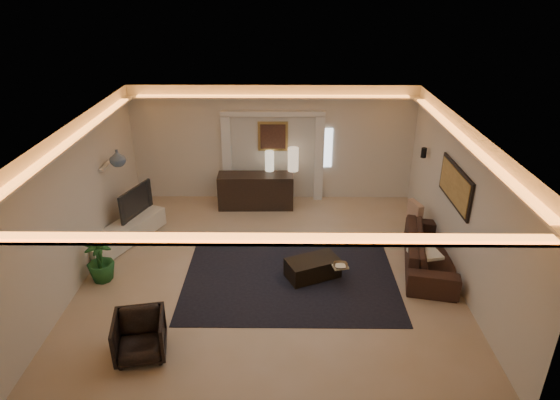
{
  "coord_description": "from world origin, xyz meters",
  "views": [
    {
      "loc": [
        0.28,
        -7.96,
        5.22
      ],
      "look_at": [
        0.2,
        0.6,
        1.25
      ],
      "focal_mm": 30.92,
      "sensor_mm": 36.0,
      "label": 1
    }
  ],
  "objects_px": {
    "armchair": "(140,336)",
    "coffee_table": "(313,268)",
    "console": "(256,192)",
    "sofa": "(430,251)"
  },
  "relations": [
    {
      "from": "coffee_table",
      "to": "sofa",
      "type": "bearing_deg",
      "value": -14.38
    },
    {
      "from": "console",
      "to": "armchair",
      "type": "height_order",
      "value": "console"
    },
    {
      "from": "coffee_table",
      "to": "armchair",
      "type": "relative_size",
      "value": 1.29
    },
    {
      "from": "sofa",
      "to": "armchair",
      "type": "distance_m",
      "value": 5.61
    },
    {
      "from": "sofa",
      "to": "armchair",
      "type": "xyz_separation_m",
      "value": [
        -5.02,
        -2.51,
        0.0
      ]
    },
    {
      "from": "console",
      "to": "sofa",
      "type": "distance_m",
      "value": 4.48
    },
    {
      "from": "armchair",
      "to": "coffee_table",
      "type": "bearing_deg",
      "value": 27.28
    },
    {
      "from": "sofa",
      "to": "coffee_table",
      "type": "relative_size",
      "value": 2.38
    },
    {
      "from": "sofa",
      "to": "coffee_table",
      "type": "distance_m",
      "value": 2.36
    },
    {
      "from": "console",
      "to": "coffee_table",
      "type": "distance_m",
      "value": 3.35
    }
  ]
}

